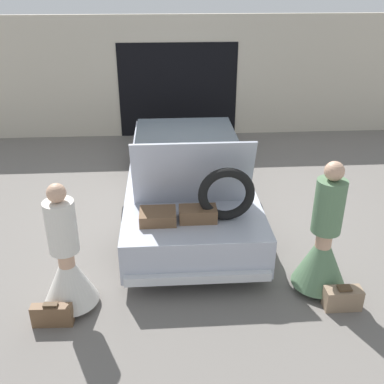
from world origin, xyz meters
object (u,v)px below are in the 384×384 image
at_px(person_left, 67,266).
at_px(suitcase_beside_left_person, 52,315).
at_px(person_right, 323,247).
at_px(suitcase_beside_right_person, 343,298).
at_px(car, 187,174).

height_order(person_left, suitcase_beside_left_person, person_left).
xyz_separation_m(person_right, suitcase_beside_right_person, (0.17, -0.40, -0.48)).
relative_size(suitcase_beside_left_person, suitcase_beside_right_person, 1.06).
height_order(person_left, suitcase_beside_right_person, person_left).
height_order(car, person_right, person_right).
height_order(person_left, person_right, person_right).
xyz_separation_m(car, suitcase_beside_right_person, (1.71, -2.85, -0.42)).
bearing_deg(person_right, suitcase_beside_left_person, 85.46).
bearing_deg(person_right, person_left, 79.82).
relative_size(person_right, suitcase_beside_right_person, 3.96).
height_order(suitcase_beside_left_person, suitcase_beside_right_person, suitcase_beside_right_person).
bearing_deg(car, suitcase_beside_left_person, -120.34).
relative_size(person_left, suitcase_beside_left_person, 3.50).
relative_size(car, person_right, 2.88).
height_order(car, suitcase_beside_right_person, car).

